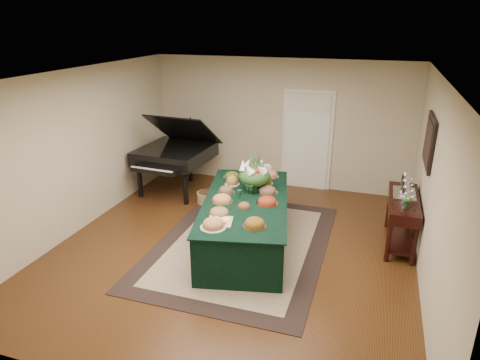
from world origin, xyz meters
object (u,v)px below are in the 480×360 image
(buffet_table, at_px, (246,222))
(floral_centerpiece, at_px, (255,172))
(grand_piano, at_px, (175,153))
(mahogany_sideboard, at_px, (403,209))

(buffet_table, relative_size, floral_centerpiece, 5.52)
(floral_centerpiece, bearing_deg, grand_piano, 148.45)
(buffet_table, height_order, grand_piano, grand_piano)
(grand_piano, distance_m, mahogany_sideboard, 4.55)
(buffet_table, height_order, floral_centerpiece, floral_centerpiece)
(grand_piano, bearing_deg, buffet_table, -39.63)
(buffet_table, xyz_separation_m, mahogany_sideboard, (2.37, 0.73, 0.25))
(buffet_table, height_order, mahogany_sideboard, mahogany_sideboard)
(floral_centerpiece, bearing_deg, buffet_table, -91.95)
(mahogany_sideboard, bearing_deg, grand_piano, 167.53)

